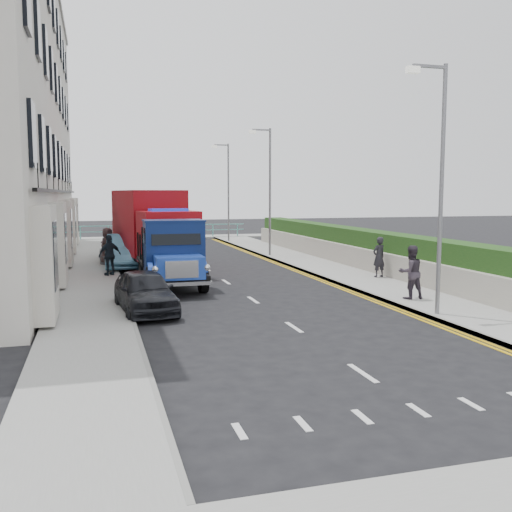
{
  "coord_description": "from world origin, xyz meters",
  "views": [
    {
      "loc": [
        -4.98,
        -15.87,
        3.51
      ],
      "look_at": [
        0.26,
        2.57,
        1.4
      ],
      "focal_mm": 40.0,
      "sensor_mm": 36.0,
      "label": 1
    }
  ],
  "objects_px": {
    "lamp_near": "(438,176)",
    "pedestrian_east_near": "(379,257)",
    "bedford_lorry": "(173,258)",
    "lamp_far": "(227,186)",
    "red_lorry": "(152,228)",
    "lamp_mid": "(268,184)",
    "parked_car_front": "(145,291)"
  },
  "relations": [
    {
      "from": "lamp_mid",
      "to": "parked_car_front",
      "type": "height_order",
      "value": "lamp_mid"
    },
    {
      "from": "lamp_near",
      "to": "bedford_lorry",
      "type": "bearing_deg",
      "value": 133.6
    },
    {
      "from": "lamp_near",
      "to": "pedestrian_east_near",
      "type": "bearing_deg",
      "value": 74.35
    },
    {
      "from": "lamp_mid",
      "to": "red_lorry",
      "type": "distance_m",
      "value": 7.83
    },
    {
      "from": "lamp_far",
      "to": "red_lorry",
      "type": "relative_size",
      "value": 0.97
    },
    {
      "from": "lamp_mid",
      "to": "bedford_lorry",
      "type": "height_order",
      "value": "lamp_mid"
    },
    {
      "from": "pedestrian_east_near",
      "to": "lamp_far",
      "type": "bearing_deg",
      "value": -99.55
    },
    {
      "from": "bedford_lorry",
      "to": "pedestrian_east_near",
      "type": "distance_m",
      "value": 8.35
    },
    {
      "from": "red_lorry",
      "to": "pedestrian_east_near",
      "type": "bearing_deg",
      "value": -41.29
    },
    {
      "from": "lamp_near",
      "to": "lamp_mid",
      "type": "xyz_separation_m",
      "value": [
        0.0,
        16.0,
        0.0
      ]
    },
    {
      "from": "lamp_far",
      "to": "lamp_mid",
      "type": "bearing_deg",
      "value": -90.0
    },
    {
      "from": "lamp_far",
      "to": "bedford_lorry",
      "type": "bearing_deg",
      "value": -108.45
    },
    {
      "from": "lamp_mid",
      "to": "bedford_lorry",
      "type": "bearing_deg",
      "value": -124.77
    },
    {
      "from": "parked_car_front",
      "to": "pedestrian_east_near",
      "type": "xyz_separation_m",
      "value": [
        9.7,
        3.86,
        0.3
      ]
    },
    {
      "from": "lamp_near",
      "to": "parked_car_front",
      "type": "xyz_separation_m",
      "value": [
        -7.78,
        3.0,
        -3.36
      ]
    },
    {
      "from": "lamp_near",
      "to": "lamp_mid",
      "type": "relative_size",
      "value": 1.0
    },
    {
      "from": "lamp_mid",
      "to": "bedford_lorry",
      "type": "xyz_separation_m",
      "value": [
        -6.42,
        -9.25,
        -2.83
      ]
    },
    {
      "from": "lamp_near",
      "to": "lamp_mid",
      "type": "distance_m",
      "value": 16.0
    },
    {
      "from": "lamp_mid",
      "to": "lamp_far",
      "type": "relative_size",
      "value": 1.0
    },
    {
      "from": "bedford_lorry",
      "to": "pedestrian_east_near",
      "type": "height_order",
      "value": "bedford_lorry"
    },
    {
      "from": "lamp_far",
      "to": "bedford_lorry",
      "type": "distance_m",
      "value": 20.5
    },
    {
      "from": "lamp_far",
      "to": "pedestrian_east_near",
      "type": "relative_size",
      "value": 4.27
    },
    {
      "from": "lamp_near",
      "to": "red_lorry",
      "type": "bearing_deg",
      "value": 118.16
    },
    {
      "from": "lamp_mid",
      "to": "bedford_lorry",
      "type": "distance_m",
      "value": 11.62
    },
    {
      "from": "lamp_near",
      "to": "lamp_far",
      "type": "relative_size",
      "value": 1.0
    },
    {
      "from": "parked_car_front",
      "to": "red_lorry",
      "type": "bearing_deg",
      "value": 77.38
    },
    {
      "from": "lamp_mid",
      "to": "pedestrian_east_near",
      "type": "relative_size",
      "value": 4.27
    },
    {
      "from": "lamp_mid",
      "to": "red_lorry",
      "type": "relative_size",
      "value": 0.97
    },
    {
      "from": "lamp_far",
      "to": "red_lorry",
      "type": "bearing_deg",
      "value": -115.95
    },
    {
      "from": "parked_car_front",
      "to": "pedestrian_east_near",
      "type": "height_order",
      "value": "pedestrian_east_near"
    },
    {
      "from": "pedestrian_east_near",
      "to": "bedford_lorry",
      "type": "bearing_deg",
      "value": -14.47
    },
    {
      "from": "lamp_near",
      "to": "bedford_lorry",
      "type": "distance_m",
      "value": 9.74
    }
  ]
}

